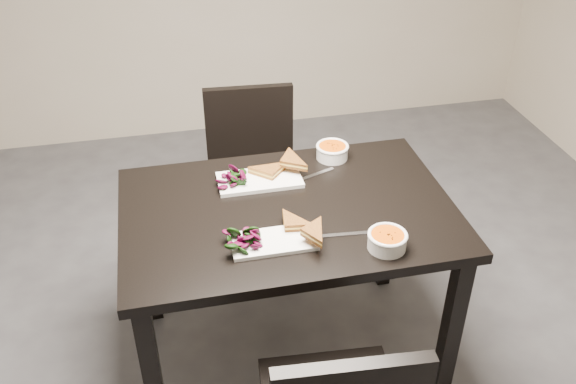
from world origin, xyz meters
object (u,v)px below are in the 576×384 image
(plate_near, at_px, (273,241))
(plate_far, at_px, (260,180))
(soup_bowl_near, at_px, (387,240))
(soup_bowl_far, at_px, (332,151))
(chair_far, at_px, (253,167))
(table, at_px, (288,230))

(plate_near, distance_m, plate_far, 0.38)
(soup_bowl_near, height_order, soup_bowl_far, same)
(soup_bowl_near, height_order, plate_far, soup_bowl_near)
(soup_bowl_near, bearing_deg, chair_far, 105.38)
(plate_far, xyz_separation_m, soup_bowl_far, (0.32, 0.11, 0.03))
(soup_bowl_near, bearing_deg, plate_near, 163.86)
(chair_far, bearing_deg, plate_far, -92.20)
(chair_far, bearing_deg, table, -85.22)
(soup_bowl_far, bearing_deg, chair_far, 121.72)
(plate_far, bearing_deg, soup_bowl_far, 19.47)
(chair_far, bearing_deg, soup_bowl_near, -70.81)
(plate_far, bearing_deg, chair_far, 83.99)
(table, distance_m, soup_bowl_near, 0.42)
(plate_far, bearing_deg, table, -70.38)
(soup_bowl_far, bearing_deg, soup_bowl_near, -88.23)
(soup_bowl_near, bearing_deg, plate_far, 124.90)
(soup_bowl_far, bearing_deg, plate_far, -160.53)
(table, bearing_deg, soup_bowl_near, -47.23)
(table, height_order, plate_far, plate_far)
(table, distance_m, chair_far, 0.75)
(soup_bowl_far, bearing_deg, table, -129.22)
(soup_bowl_near, xyz_separation_m, plate_far, (-0.34, 0.49, -0.03))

